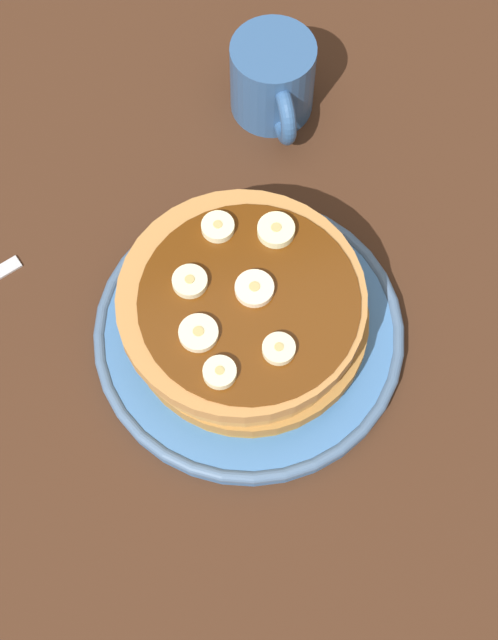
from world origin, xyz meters
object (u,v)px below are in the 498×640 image
(banana_slice_0, at_px, (254,289))
(banana_slice_5, at_px, (276,230))
(banana_slice_1, at_px, (279,349))
(banana_slice_3, at_px, (218,227))
(banana_slice_6, at_px, (190,282))
(banana_slice_4, at_px, (220,373))
(plate, at_px, (249,333))
(coffee_mug, at_px, (273,80))
(banana_slice_2, at_px, (199,333))
(pancake_stack, at_px, (246,315))

(banana_slice_0, xyz_separation_m, banana_slice_5, (-0.05, 0.03, 0.00))
(banana_slice_1, height_order, banana_slice_3, same)
(banana_slice_6, bearing_deg, banana_slice_4, 4.79)
(plate, bearing_deg, banana_slice_4, -32.52)
(banana_slice_4, relative_size, coffee_mug, 0.24)
(banana_slice_2, distance_m, coffee_mug, 0.29)
(banana_slice_5, distance_m, coffee_mug, 0.19)
(coffee_mug, bearing_deg, banana_slice_1, -12.82)
(plate, height_order, banana_slice_3, banana_slice_3)
(banana_slice_2, height_order, banana_slice_3, banana_slice_3)
(banana_slice_1, distance_m, coffee_mug, 0.29)
(banana_slice_5, distance_m, banana_slice_6, 0.09)
(pancake_stack, bearing_deg, banana_slice_6, -121.26)
(banana_slice_5, relative_size, coffee_mug, 0.28)
(banana_slice_2, xyz_separation_m, banana_slice_4, (0.04, 0.01, 0.00))
(banana_slice_1, bearing_deg, banana_slice_5, 167.61)
(plate, distance_m, coffee_mug, 0.25)
(banana_slice_4, relative_size, banana_slice_5, 0.85)
(pancake_stack, relative_size, banana_slice_5, 6.79)
(plate, xyz_separation_m, banana_slice_6, (-0.03, -0.04, 0.07))
(banana_slice_0, height_order, banana_slice_5, banana_slice_5)
(banana_slice_1, relative_size, banana_slice_4, 1.00)
(banana_slice_4, bearing_deg, banana_slice_2, -165.79)
(pancake_stack, distance_m, banana_slice_1, 0.06)
(pancake_stack, relative_size, banana_slice_3, 7.66)
(banana_slice_2, bearing_deg, plate, 114.09)
(banana_slice_3, xyz_separation_m, banana_slice_5, (0.01, 0.05, 0.00))
(banana_slice_2, xyz_separation_m, banana_slice_5, (-0.08, 0.08, 0.00))
(banana_slice_1, height_order, banana_slice_6, same)
(plate, xyz_separation_m, banana_slice_4, (0.06, -0.04, 0.07))
(plate, distance_m, banana_slice_1, 0.08)
(banana_slice_2, bearing_deg, banana_slice_1, 64.96)
(plate, relative_size, banana_slice_3, 9.70)
(plate, xyz_separation_m, pancake_stack, (-0.00, -0.00, 0.04))
(banana_slice_0, bearing_deg, banana_slice_1, 6.89)
(plate, relative_size, banana_slice_4, 10.17)
(banana_slice_4, xyz_separation_m, coffee_mug, (-0.29, 0.11, -0.04))
(banana_slice_3, xyz_separation_m, banana_slice_4, (0.13, -0.03, 0.00))
(pancake_stack, bearing_deg, banana_slice_0, 129.87)
(pancake_stack, bearing_deg, banana_slice_4, -30.56)
(pancake_stack, height_order, banana_slice_1, banana_slice_1)
(pancake_stack, relative_size, banana_slice_4, 8.03)
(banana_slice_0, relative_size, banana_slice_2, 1.01)
(banana_slice_3, bearing_deg, banana_slice_1, 11.28)
(plate, height_order, banana_slice_0, banana_slice_0)
(banana_slice_4, relative_size, banana_slice_6, 0.92)
(banana_slice_4, bearing_deg, banana_slice_6, -175.21)
(banana_slice_2, xyz_separation_m, banana_slice_3, (-0.09, 0.04, 0.00))
(banana_slice_0, distance_m, banana_slice_1, 0.06)
(pancake_stack, distance_m, coffee_mug, 0.25)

